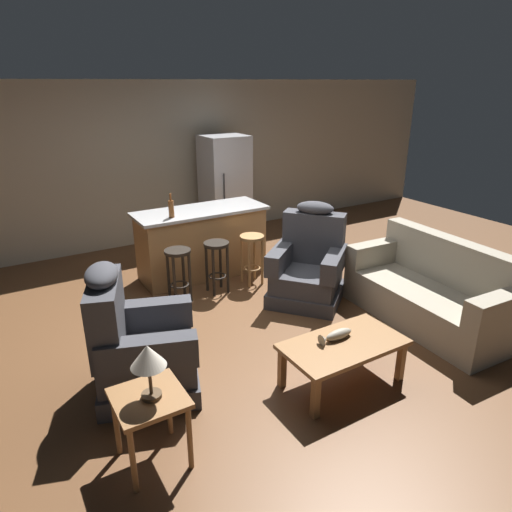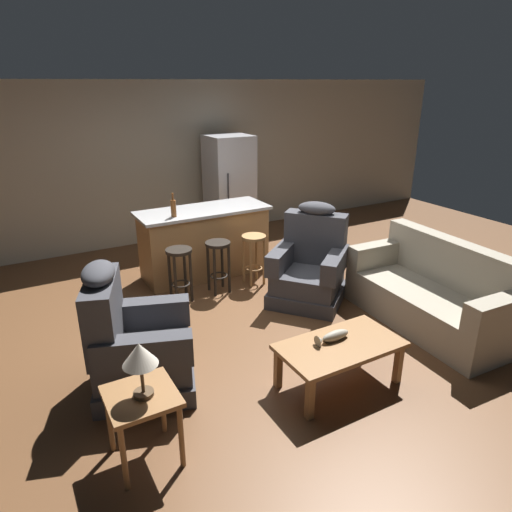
# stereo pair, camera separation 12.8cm
# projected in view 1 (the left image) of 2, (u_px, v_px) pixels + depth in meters

# --- Properties ---
(ground_plane) EXTENTS (12.00, 12.00, 0.00)m
(ground_plane) POSITION_uv_depth(u_px,v_px,m) (251.00, 312.00, 5.43)
(ground_plane) COLOR brown
(back_wall) EXTENTS (12.00, 0.05, 2.60)m
(back_wall) POSITION_uv_depth(u_px,v_px,m) (154.00, 164.00, 7.46)
(back_wall) COLOR #A89E89
(back_wall) RESTS_ON ground_plane
(coffee_table) EXTENTS (1.10, 0.60, 0.42)m
(coffee_table) POSITION_uv_depth(u_px,v_px,m) (343.00, 348.00, 4.04)
(coffee_table) COLOR olive
(coffee_table) RESTS_ON ground_plane
(fish_figurine) EXTENTS (0.34, 0.10, 0.10)m
(fish_figurine) POSITION_uv_depth(u_px,v_px,m) (336.00, 336.00, 4.05)
(fish_figurine) COLOR #4C3823
(fish_figurine) RESTS_ON coffee_table
(couch) EXTENTS (0.94, 1.94, 0.94)m
(couch) POSITION_uv_depth(u_px,v_px,m) (432.00, 293.00, 5.13)
(couch) COLOR #9E937F
(couch) RESTS_ON ground_plane
(recliner_near_lamp) EXTENTS (1.07, 1.07, 1.20)m
(recliner_near_lamp) POSITION_uv_depth(u_px,v_px,m) (137.00, 347.00, 3.95)
(recliner_near_lamp) COLOR #3D3D42
(recliner_near_lamp) RESTS_ON ground_plane
(recliner_near_island) EXTENTS (1.18, 1.18, 1.20)m
(recliner_near_island) POSITION_uv_depth(u_px,v_px,m) (309.00, 267.00, 5.65)
(recliner_near_island) COLOR #3D3D42
(recliner_near_island) RESTS_ON ground_plane
(end_table) EXTENTS (0.48, 0.48, 0.56)m
(end_table) POSITION_uv_depth(u_px,v_px,m) (150.00, 408.00, 3.16)
(end_table) COLOR olive
(end_table) RESTS_ON ground_plane
(table_lamp) EXTENTS (0.24, 0.24, 0.41)m
(table_lamp) POSITION_uv_depth(u_px,v_px,m) (148.00, 358.00, 3.00)
(table_lamp) COLOR #4C3823
(table_lamp) RESTS_ON end_table
(kitchen_island) EXTENTS (1.80, 0.70, 0.95)m
(kitchen_island) POSITION_uv_depth(u_px,v_px,m) (202.00, 242.00, 6.34)
(kitchen_island) COLOR #9E7042
(kitchen_island) RESTS_ON ground_plane
(bar_stool_left) EXTENTS (0.32, 0.32, 0.68)m
(bar_stool_left) POSITION_uv_depth(u_px,v_px,m) (178.00, 266.00, 5.55)
(bar_stool_left) COLOR black
(bar_stool_left) RESTS_ON ground_plane
(bar_stool_middle) EXTENTS (0.32, 0.32, 0.68)m
(bar_stool_middle) POSITION_uv_depth(u_px,v_px,m) (217.00, 258.00, 5.80)
(bar_stool_middle) COLOR black
(bar_stool_middle) RESTS_ON ground_plane
(bar_stool_right) EXTENTS (0.32, 0.32, 0.68)m
(bar_stool_right) POSITION_uv_depth(u_px,v_px,m) (252.00, 251.00, 6.05)
(bar_stool_right) COLOR #A87A47
(bar_stool_right) RESTS_ON ground_plane
(refrigerator) EXTENTS (0.70, 0.69, 1.76)m
(refrigerator) POSITION_uv_depth(u_px,v_px,m) (225.00, 189.00, 7.63)
(refrigerator) COLOR #B7B7BC
(refrigerator) RESTS_ON ground_plane
(bottle_tall_green) EXTENTS (0.07, 0.07, 0.31)m
(bottle_tall_green) POSITION_uv_depth(u_px,v_px,m) (171.00, 208.00, 5.77)
(bottle_tall_green) COLOR brown
(bottle_tall_green) RESTS_ON kitchen_island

